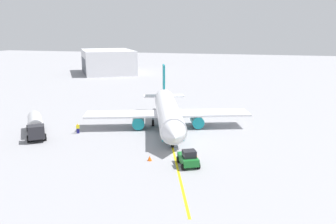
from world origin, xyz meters
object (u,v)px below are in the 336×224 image
(safety_cone_nose, at_px, (195,154))
(safety_cone_wingtip, at_px, (150,158))
(pushback_tug, at_px, (188,158))
(airplane, at_px, (168,113))
(refueling_worker, at_px, (78,129))
(fuel_tanker, at_px, (35,125))

(safety_cone_nose, relative_size, safety_cone_wingtip, 1.02)
(pushback_tug, height_order, safety_cone_nose, pushback_tug)
(safety_cone_nose, bearing_deg, pushback_tug, -3.39)
(airplane, distance_m, refueling_worker, 15.61)
(airplane, bearing_deg, safety_cone_nose, 30.35)
(refueling_worker, xyz_separation_m, safety_cone_wingtip, (8.69, 15.62, -0.49))
(pushback_tug, relative_size, safety_cone_nose, 6.03)
(fuel_tanker, height_order, safety_cone_nose, fuel_tanker)
(airplane, xyz_separation_m, refueling_worker, (7.26, -13.68, -1.96))
(safety_cone_nose, bearing_deg, fuel_tanker, -95.78)
(airplane, height_order, fuel_tanker, airplane)
(refueling_worker, bearing_deg, airplane, 117.95)
(fuel_tanker, distance_m, refueling_worker, 6.82)
(airplane, bearing_deg, safety_cone_wingtip, 6.94)
(refueling_worker, distance_m, safety_cone_wingtip, 17.88)
(refueling_worker, bearing_deg, fuel_tanker, -66.04)
(airplane, bearing_deg, refueling_worker, -62.05)
(airplane, height_order, refueling_worker, airplane)
(pushback_tug, distance_m, refueling_worker, 22.82)
(fuel_tanker, bearing_deg, pushback_tug, 76.91)
(airplane, xyz_separation_m, safety_cone_wingtip, (15.94, 1.94, -2.45))
(fuel_tanker, distance_m, safety_cone_wingtip, 22.64)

